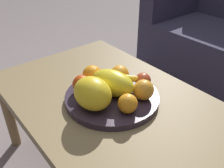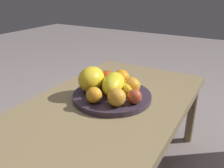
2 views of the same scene
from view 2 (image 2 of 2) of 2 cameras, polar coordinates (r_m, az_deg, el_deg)
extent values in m
cube|color=olive|center=(1.11, -0.94, -5.15)|extent=(1.12, 0.67, 0.04)
cylinder|color=olive|center=(1.75, -0.43, -2.35)|extent=(0.05, 0.05, 0.40)
cylinder|color=#86704E|center=(1.57, 18.70, -6.81)|extent=(0.05, 0.05, 0.40)
cylinder|color=#342837|center=(1.13, 0.00, -2.94)|extent=(0.37, 0.37, 0.03)
ellipsoid|color=yellow|center=(1.10, 0.39, 0.03)|extent=(0.21, 0.15, 0.10)
ellipsoid|color=yellow|center=(1.13, -5.00, 1.19)|extent=(0.17, 0.14, 0.12)
sphere|color=orange|center=(1.03, -4.38, -2.68)|extent=(0.07, 0.07, 0.07)
sphere|color=orange|center=(1.20, 2.28, 1.57)|extent=(0.08, 0.08, 0.08)
sphere|color=gold|center=(0.99, 1.14, -3.23)|extent=(0.08, 0.08, 0.08)
sphere|color=orange|center=(1.11, 4.82, -0.42)|extent=(0.08, 0.08, 0.08)
sphere|color=#BE4012|center=(1.22, -1.16, 1.60)|extent=(0.07, 0.07, 0.07)
sphere|color=#B14325|center=(1.03, 5.58, -2.94)|extent=(0.06, 0.06, 0.06)
ellipsoid|color=yellow|center=(1.09, 3.05, -2.27)|extent=(0.14, 0.11, 0.03)
ellipsoid|color=yellow|center=(1.08, 3.14, -2.38)|extent=(0.11, 0.15, 0.03)
ellipsoid|color=gold|center=(1.10, 3.34, -0.47)|extent=(0.13, 0.13, 0.03)
ellipsoid|color=yellow|center=(1.09, 3.20, -0.68)|extent=(0.12, 0.14, 0.03)
camera|label=1|loc=(1.05, -50.44, 20.24)|focal=40.19mm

